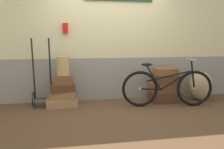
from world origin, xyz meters
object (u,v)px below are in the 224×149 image
object	(u,v)px
suitcase_3	(63,80)
burlap_sack	(200,86)
suitcase_7	(165,71)
wicker_basket	(63,66)
suitcase_1	(63,95)
suitcase_0	(62,103)
luggage_trolley	(43,90)
bicycle	(167,88)
suitcase_2	(63,88)
suitcase_5	(164,87)
suitcase_6	(165,79)
suitcase_4	(165,97)

from	to	relation	value
suitcase_3	burlap_sack	size ratio (longest dim) A/B	0.55
suitcase_7	wicker_basket	distance (m)	2.14
burlap_sack	suitcase_1	bearing A→B (deg)	179.34
suitcase_0	luggage_trolley	world-z (taller)	luggage_trolley
suitcase_0	bicycle	world-z (taller)	bicycle
suitcase_2	suitcase_5	xyz separation A→B (m)	(2.14, 0.02, -0.07)
suitcase_7	bicycle	xyz separation A→B (m)	(-0.11, -0.38, -0.28)
suitcase_0	suitcase_7	world-z (taller)	suitcase_7
suitcase_0	luggage_trolley	size ratio (longest dim) A/B	0.44
wicker_basket	luggage_trolley	bearing A→B (deg)	164.16
suitcase_2	bicycle	xyz separation A→B (m)	(2.04, -0.37, 0.01)
suitcase_1	wicker_basket	size ratio (longest dim) A/B	1.36
suitcase_1	suitcase_6	bearing A→B (deg)	5.25
suitcase_6	suitcase_7	xyz separation A→B (m)	(-0.00, 0.01, 0.16)
suitcase_6	burlap_sack	distance (m)	0.83
suitcase_3	suitcase_7	xyz separation A→B (m)	(2.14, 0.03, 0.12)
wicker_basket	burlap_sack	bearing A→B (deg)	-0.96
suitcase_1	suitcase_0	bearing A→B (deg)	-176.48
wicker_basket	luggage_trolley	world-z (taller)	luggage_trolley
suitcase_7	bicycle	size ratio (longest dim) A/B	0.26
suitcase_5	burlap_sack	distance (m)	0.83
suitcase_0	suitcase_6	distance (m)	2.22
suitcase_4	suitcase_7	size ratio (longest dim) A/B	1.38
suitcase_0	burlap_sack	world-z (taller)	burlap_sack
suitcase_1	bicycle	size ratio (longest dim) A/B	0.28
suitcase_6	suitcase_7	size ratio (longest dim) A/B	1.09
suitcase_6	suitcase_1	bearing A→B (deg)	-173.13
suitcase_0	suitcase_6	world-z (taller)	suitcase_6
burlap_sack	suitcase_0	bearing A→B (deg)	179.33
suitcase_2	suitcase_4	distance (m)	2.17
suitcase_6	bicycle	distance (m)	0.40
suitcase_6	suitcase_5	bearing A→B (deg)	131.15
suitcase_0	wicker_basket	xyz separation A→B (m)	(0.05, 0.01, 0.74)
wicker_basket	bicycle	size ratio (longest dim) A/B	0.21
bicycle	suitcase_6	bearing A→B (deg)	72.54
burlap_sack	bicycle	distance (m)	0.98
suitcase_4	wicker_basket	world-z (taller)	wicker_basket
suitcase_7	suitcase_0	bearing A→B (deg)	177.94
suitcase_5	burlap_sack	size ratio (longest dim) A/B	0.89
suitcase_6	bicycle	size ratio (longest dim) A/B	0.28
suitcase_4	suitcase_5	bearing A→B (deg)	120.63
suitcase_5	luggage_trolley	xyz separation A→B (m)	(-2.54, 0.10, 0.02)
suitcase_1	burlap_sack	world-z (taller)	burlap_sack
suitcase_7	suitcase_2	bearing A→B (deg)	177.70
suitcase_2	suitcase_3	xyz separation A→B (m)	(0.01, -0.01, 0.17)
suitcase_0	suitcase_5	xyz separation A→B (m)	(2.17, 0.03, 0.23)
suitcase_0	suitcase_7	bearing A→B (deg)	-2.98
suitcase_2	wicker_basket	size ratio (longest dim) A/B	1.25
suitcase_0	suitcase_2	xyz separation A→B (m)	(0.03, 0.01, 0.30)
suitcase_6	bicycle	world-z (taller)	bicycle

